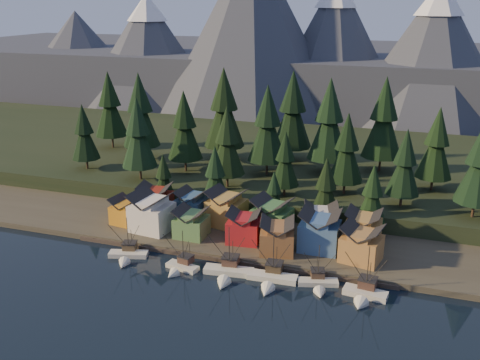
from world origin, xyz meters
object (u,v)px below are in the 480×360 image
(house_front_0, at_px, (126,210))
(boat_3, at_px, (227,267))
(boat_1, at_px, (127,250))
(house_front_1, at_px, (152,211))
(house_back_0, at_px, (155,200))
(house_back_1, at_px, (192,204))
(boat_4, at_px, (271,273))
(boat_5, at_px, (319,279))
(boat_6, at_px, (365,287))
(boat_2, at_px, (180,262))

(house_front_0, bearing_deg, boat_3, -17.66)
(boat_1, relative_size, house_front_1, 1.01)
(house_back_0, relative_size, house_back_1, 1.17)
(boat_4, distance_m, house_front_1, 39.40)
(boat_5, relative_size, house_back_0, 1.03)
(boat_1, bearing_deg, boat_6, -15.68)
(boat_1, bearing_deg, house_back_0, 83.26)
(house_front_0, height_order, house_back_0, house_back_0)
(boat_6, relative_size, house_back_0, 1.25)
(boat_3, height_order, boat_5, boat_3)
(boat_6, bearing_deg, boat_4, -173.44)
(house_back_0, bearing_deg, boat_3, -47.21)
(boat_5, xyz_separation_m, boat_6, (9.97, -1.64, 0.61))
(boat_2, distance_m, house_front_0, 29.52)
(boat_2, distance_m, boat_6, 41.62)
(boat_4, distance_m, house_front_0, 47.89)
(boat_1, relative_size, boat_3, 0.87)
(boat_2, distance_m, house_back_0, 29.93)
(boat_4, bearing_deg, house_back_1, 137.84)
(boat_4, distance_m, boat_5, 10.38)
(boat_1, height_order, house_back_1, house_back_1)
(boat_1, distance_m, house_back_1, 25.17)
(boat_1, distance_m, house_front_0, 18.51)
(house_back_1, bearing_deg, boat_5, -23.65)
(boat_1, bearing_deg, boat_4, -15.62)
(boat_5, xyz_separation_m, house_back_1, (-39.41, 22.58, 4.05))
(boat_3, distance_m, house_front_0, 38.65)
(boat_5, bearing_deg, house_back_0, 141.98)
(boat_5, height_order, boat_6, boat_6)
(boat_4, bearing_deg, boat_6, -3.06)
(house_front_0, height_order, house_back_1, house_back_1)
(house_front_0, relative_size, house_back_0, 0.81)
(boat_3, bearing_deg, house_front_0, 148.29)
(boat_3, distance_m, house_front_1, 30.43)
(house_front_1, bearing_deg, boat_4, -14.88)
(house_front_0, relative_size, house_back_1, 0.95)
(boat_1, height_order, boat_3, boat_3)
(boat_6, bearing_deg, boat_2, -171.37)
(boat_2, height_order, boat_6, boat_6)
(boat_4, relative_size, boat_5, 1.21)
(boat_6, height_order, house_back_1, boat_6)
(boat_4, bearing_deg, boat_1, 177.12)
(boat_5, relative_size, house_front_1, 0.94)
(boat_5, bearing_deg, boat_3, 169.79)
(boat_1, bearing_deg, boat_2, -21.19)
(boat_1, relative_size, boat_4, 0.89)
(boat_3, relative_size, house_front_1, 1.16)
(boat_6, bearing_deg, house_front_0, 173.07)
(boat_5, distance_m, house_back_1, 45.60)
(boat_6, bearing_deg, house_front_1, 172.70)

